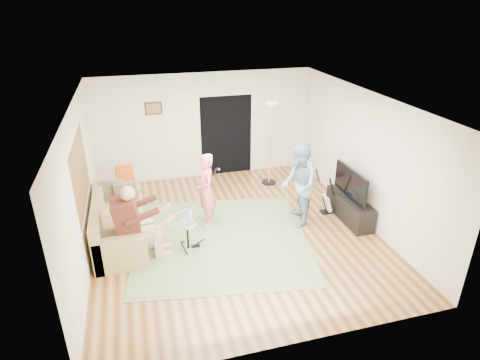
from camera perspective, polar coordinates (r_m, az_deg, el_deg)
name	(u,v)px	position (r m, az deg, el deg)	size (l,w,h in m)	color
floor	(235,232)	(8.21, -0.71, -7.41)	(6.00, 6.00, 0.00)	brown
walls	(235,171)	(7.58, -0.77, 1.27)	(5.50, 6.00, 2.70)	silver
ceiling	(234,101)	(7.16, -0.83, 11.24)	(6.00, 6.00, 0.00)	white
window_blinds	(80,173)	(7.56, -21.76, 0.98)	(2.05, 2.05, 0.00)	brown
doorway	(226,136)	(10.53, -1.96, 6.31)	(2.10, 2.10, 0.00)	black
picture_frame	(153,108)	(10.05, -12.21, 9.93)	(0.42, 0.03, 0.32)	#3F2314
area_rug	(222,239)	(7.98, -2.63, -8.41)	(3.31, 3.29, 0.02)	#607547
sofa	(116,227)	(8.17, -17.24, -6.37)	(0.92, 2.24, 0.91)	#A08650
drummer	(139,230)	(7.46, -14.16, -6.85)	(0.93, 0.52, 1.43)	#502016
drum_kit	(188,235)	(7.63, -7.45, -7.74)	(0.37, 0.67, 0.69)	black
singer	(206,190)	(8.17, -4.88, -1.47)	(0.57, 0.37, 1.55)	#FF6E7D
microphone	(215,172)	(8.04, -3.58, 1.15)	(0.06, 0.06, 0.24)	black
guitarist	(299,185)	(8.21, 8.34, -0.75)	(0.85, 0.66, 1.75)	#7391A9
guitar_held	(309,170)	(8.16, 9.77, 1.41)	(0.12, 0.60, 0.26)	white
guitar_spare	(327,203)	(9.01, 12.25, -3.20)	(0.30, 0.27, 0.82)	black
torchiere_lamp	(271,129)	(9.81, 4.37, 7.23)	(0.37, 0.37, 2.09)	black
dining_chair	(129,192)	(9.40, -15.50, -1.66)	(0.49, 0.52, 0.94)	#CCBA84
tv_cabinet	(350,208)	(8.88, 15.31, -3.89)	(0.40, 1.40, 0.50)	black
television	(351,183)	(8.59, 15.47, -0.41)	(0.06, 1.19, 0.61)	black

